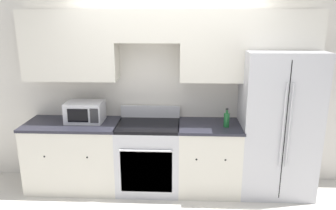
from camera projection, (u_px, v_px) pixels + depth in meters
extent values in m
plane|color=beige|center=(167.00, 200.00, 4.06)|extent=(12.00, 12.00, 0.00)
cube|color=beige|center=(169.00, 87.00, 4.36)|extent=(8.00, 0.06, 2.60)
cube|color=beige|center=(70.00, 46.00, 4.08)|extent=(1.17, 0.33, 0.86)
cube|color=beige|center=(148.00, 26.00, 3.97)|extent=(0.79, 0.33, 0.39)
cube|color=beige|center=(249.00, 46.00, 3.98)|extent=(1.67, 0.33, 0.86)
cube|color=beige|center=(75.00, 156.00, 4.30)|extent=(1.17, 0.62, 0.86)
cube|color=#23232D|center=(72.00, 124.00, 4.18)|extent=(1.20, 0.64, 0.03)
sphere|color=black|center=(44.00, 156.00, 3.99)|extent=(0.03, 0.03, 0.03)
sphere|color=black|center=(87.00, 157.00, 3.96)|extent=(0.03, 0.03, 0.03)
cube|color=beige|center=(209.00, 159.00, 4.22)|extent=(0.77, 0.62, 0.86)
cube|color=#23232D|center=(210.00, 126.00, 4.11)|extent=(0.79, 0.64, 0.03)
sphere|color=black|center=(196.00, 159.00, 3.90)|extent=(0.03, 0.03, 0.03)
sphere|color=black|center=(225.00, 160.00, 3.89)|extent=(0.03, 0.03, 0.03)
cube|color=#B7B7BC|center=(149.00, 158.00, 4.26)|extent=(0.79, 0.62, 0.85)
cube|color=black|center=(146.00, 171.00, 3.98)|extent=(0.63, 0.01, 0.55)
cube|color=black|center=(148.00, 125.00, 4.14)|extent=(0.79, 0.62, 0.04)
cube|color=#B7B7BC|center=(150.00, 112.00, 4.39)|extent=(0.79, 0.04, 0.16)
cylinder|color=silver|center=(146.00, 151.00, 3.88)|extent=(0.63, 0.02, 0.02)
cube|color=#B7B7BC|center=(276.00, 123.00, 4.11)|extent=(0.91, 0.73, 1.82)
cube|color=black|center=(285.00, 133.00, 3.77)|extent=(0.01, 0.01, 1.68)
cylinder|color=#B7B7BC|center=(283.00, 126.00, 3.72)|extent=(0.02, 0.02, 1.00)
cylinder|color=#B7B7BC|center=(289.00, 126.00, 3.72)|extent=(0.02, 0.02, 1.00)
cube|color=#B7B7BC|center=(85.00, 112.00, 4.20)|extent=(0.47, 0.34, 0.26)
cube|color=black|center=(78.00, 116.00, 4.03)|extent=(0.26, 0.01, 0.17)
cube|color=#262628|center=(94.00, 116.00, 4.02)|extent=(0.10, 0.01, 0.18)
cylinder|color=#195928|center=(227.00, 120.00, 4.00)|extent=(0.07, 0.07, 0.17)
cylinder|color=#195928|center=(227.00, 112.00, 3.97)|extent=(0.03, 0.03, 0.05)
cylinder|color=black|center=(227.00, 109.00, 3.96)|extent=(0.03, 0.03, 0.02)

